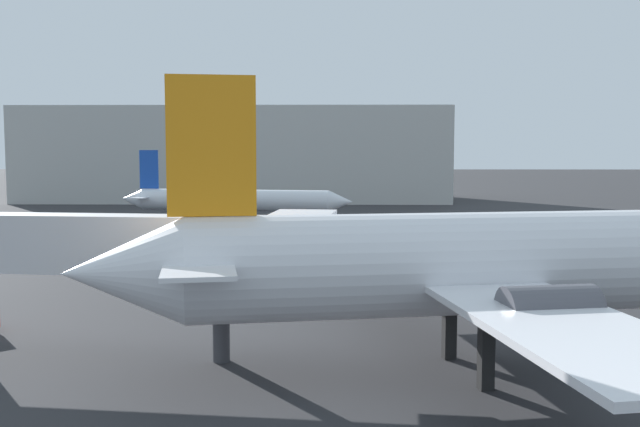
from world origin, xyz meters
name	(u,v)px	position (x,y,z in m)	size (l,w,h in m)	color
airplane_at_gate	(491,263)	(7.43, 21.47, 4.27)	(32.53, 28.17, 11.29)	white
airplane_distant	(232,200)	(-10.28, 77.56, 2.75)	(27.72, 16.93, 8.50)	silver
jet_bridge	(135,247)	(-6.81, 23.08, 4.64)	(18.37, 4.15, 6.17)	silver
terminal_building	(238,154)	(-14.69, 117.40, 7.68)	(69.40, 22.19, 15.36)	#B7B7B2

